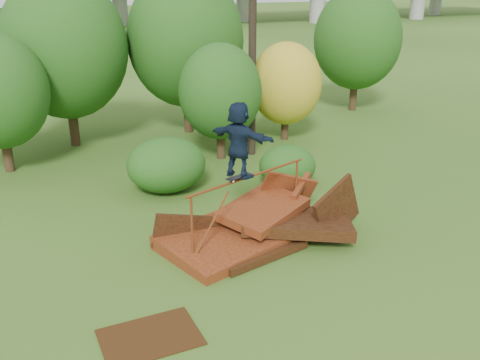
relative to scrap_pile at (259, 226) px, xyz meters
name	(u,v)px	position (x,y,z in m)	size (l,w,h in m)	color
ground	(305,267)	(0.37, -1.76, -0.34)	(240.00, 240.00, 0.00)	#2D5116
scrap_pile	(259,226)	(0.00, 0.00, 0.00)	(5.66, 3.37, 1.94)	#47160C
grind_rail	(249,191)	(-0.29, 0.02, 1.02)	(3.71, 1.41, 1.77)	#692E10
skateboard	(239,177)	(-0.60, -0.09, 1.49)	(0.73, 0.42, 0.07)	black
skater	(239,140)	(-0.60, -0.09, 2.42)	(1.70, 0.54, 1.83)	#101D32
flat_plate	(150,337)	(-3.61, -2.90, -0.32)	(1.82, 1.30, 0.03)	#341D0B
tree_1	(65,48)	(-3.32, 10.33, 3.50)	(4.71, 4.71, 6.55)	black
tree_2	(220,92)	(1.47, 6.48, 2.15)	(2.99, 2.99, 4.22)	black
tree_3	(186,40)	(1.48, 10.42, 3.56)	(4.81, 4.81, 6.67)	black
tree_4	(286,84)	(4.80, 7.77, 1.97)	(2.88, 2.88, 3.97)	black
tree_5	(358,39)	(10.37, 11.01, 3.16)	(4.23, 4.23, 5.94)	black
shrub_left	(166,165)	(-1.26, 4.16, 0.52)	(2.47, 2.28, 1.71)	#1F4713
shrub_right	(287,166)	(2.44, 3.08, 0.32)	(1.86, 1.71, 1.32)	#1F4713
utility_pole	(253,7)	(2.72, 6.49, 5.00)	(1.40, 0.28, 10.54)	black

